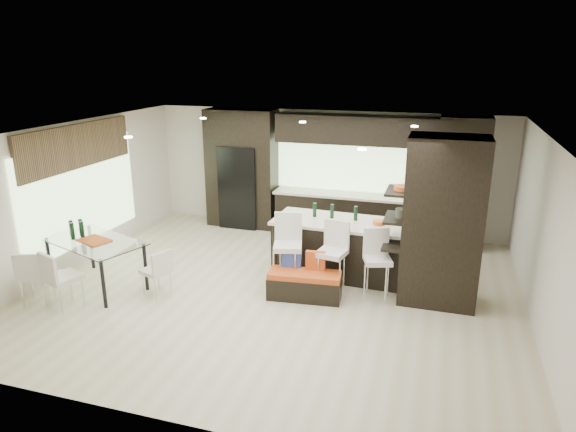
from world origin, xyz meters
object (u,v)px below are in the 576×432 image
(floor_vase, at_px, (420,256))
(chair_end, at_px, (156,274))
(kitchen_island, at_px, (341,248))
(stool_right, at_px, (377,272))
(stool_mid, at_px, (331,266))
(dining_table, at_px, (97,264))
(bench, at_px, (305,285))
(stool_left, at_px, (288,259))
(chair_far, at_px, (37,278))
(chair_near, at_px, (64,281))

(floor_vase, relative_size, chair_end, 1.77)
(kitchen_island, distance_m, stool_right, 1.13)
(stool_mid, xyz_separation_m, dining_table, (-3.92, -0.91, -0.08))
(kitchen_island, bearing_deg, chair_end, -145.30)
(dining_table, bearing_deg, stool_mid, 32.67)
(stool_mid, relative_size, bench, 0.84)
(dining_table, height_order, chair_end, dining_table)
(kitchen_island, distance_m, chair_end, 3.28)
(dining_table, relative_size, chair_end, 2.33)
(bench, xyz_separation_m, dining_table, (-3.55, -0.60, 0.19))
(stool_left, relative_size, chair_far, 1.25)
(stool_right, height_order, chair_end, stool_right)
(chair_end, bearing_deg, kitchen_island, -37.08)
(kitchen_island, xyz_separation_m, bench, (-0.38, -1.15, -0.28))
(chair_near, distance_m, chair_end, 1.41)
(kitchen_island, height_order, floor_vase, floor_vase)
(stool_right, bearing_deg, stool_left, 162.24)
(dining_table, height_order, chair_far, chair_far)
(dining_table, xyz_separation_m, chair_end, (1.15, 0.00, -0.04))
(stool_right, bearing_deg, chair_far, 179.57)
(chair_far, distance_m, chair_end, 1.88)
(stool_mid, height_order, floor_vase, floor_vase)
(bench, relative_size, chair_far, 1.43)
(kitchen_island, distance_m, chair_near, 4.69)
(stool_right, height_order, dining_table, stool_right)
(chair_far, bearing_deg, bench, -1.86)
(dining_table, bearing_deg, bench, 29.32)
(chair_near, height_order, chair_far, chair_near)
(kitchen_island, distance_m, chair_far, 5.15)
(dining_table, bearing_deg, stool_left, 35.45)
(chair_far, bearing_deg, dining_table, 34.91)
(bench, bearing_deg, dining_table, -176.18)
(kitchen_island, bearing_deg, stool_left, -128.94)
(stool_mid, height_order, chair_near, stool_mid)
(stool_right, relative_size, floor_vase, 0.72)
(stool_mid, xyz_separation_m, floor_vase, (1.40, 0.48, 0.16))
(bench, bearing_deg, chair_near, -164.12)
(stool_right, bearing_deg, dining_table, 172.48)
(stool_mid, distance_m, chair_end, 2.92)
(floor_vase, distance_m, chair_end, 4.41)
(bench, height_order, chair_near, chair_near)
(stool_left, bearing_deg, stool_mid, -13.57)
(stool_left, xyz_separation_m, stool_mid, (0.76, 0.01, -0.03))
(bench, bearing_deg, stool_left, 136.58)
(stool_right, height_order, floor_vase, floor_vase)
(stool_mid, distance_m, chair_far, 4.78)
(kitchen_island, relative_size, stool_mid, 2.45)
(kitchen_island, bearing_deg, floor_vase, -12.31)
(chair_end, bearing_deg, stool_left, -45.50)
(chair_near, bearing_deg, stool_mid, 44.46)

